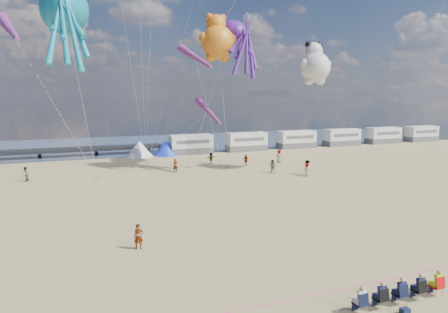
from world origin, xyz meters
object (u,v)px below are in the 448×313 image
Objects in this scene: cooler_navy at (405,311)px; kite_octopus_purple at (231,35)px; beachgoer_0 at (307,170)px; beachgoer_3 at (246,160)px; motorhome_2 at (296,139)px; tent_blue at (166,147)px; kite_panda at (315,67)px; sandbag_e at (146,166)px; motorhome_4 at (383,135)px; kite_teddy_orange at (218,42)px; beachgoer_5 at (175,166)px; motorhome_5 at (421,134)px; beachgoer_2 at (307,168)px; motorhome_3 at (342,137)px; tent_white at (140,149)px; spectator_row at (399,290)px; windsock_mid at (195,57)px; beachgoer_1 at (25,174)px; sandbag_c at (229,167)px; beachgoer_6 at (279,156)px; sandbag_a at (97,178)px; standing_person at (139,237)px; motorhome_1 at (246,142)px; sandbag_b at (188,167)px; windsock_left at (9,28)px; motorhome_0 at (191,144)px; beachgoer_4 at (211,158)px; windsock_right at (209,112)px; kite_octopus_teal at (64,10)px; beachgoer_7 at (273,167)px; sandbag_d at (221,161)px.

kite_octopus_purple is at bearing 79.86° from cooler_navy.
beachgoer_3 reaches higher than beachgoer_0.
motorhome_2 is 1.65× the size of tent_blue.
sandbag_e is at bearing 174.37° from kite_panda.
kite_teddy_orange reaches higher than motorhome_4.
beachgoer_5 is at bearing -174.89° from kite_panda.
motorhome_2 is 4.04× the size of beachgoer_5.
beachgoer_5 reaches higher than cooler_navy.
beachgoer_2 is at bearing -152.23° from motorhome_5.
tent_white is at bearing 180.00° from motorhome_3.
spectator_row is 1.01× the size of windsock_mid.
beachgoer_5 is at bearing 112.31° from beachgoer_1.
beachgoer_1 is 3.17× the size of sandbag_e.
beachgoer_0 is 2.97× the size of sandbag_c.
kite_teddy_orange is (-9.44, -1.52, 14.51)m from beachgoer_6.
spectator_row is at bearing -75.57° from beachgoer_3.
kite_panda is at bearing -9.56° from sandbag_a.
tent_white is 13.98m from beachgoer_5.
motorhome_2 is 48.99m from standing_person.
windsock_mid reaches higher than tent_blue.
motorhome_1 is at bearing 180.00° from motorhome_4.
standing_person is at bearing -112.18° from sandbag_b.
sandbag_a is at bearing 93.65° from standing_person.
windsock_left is (-6.79, -6.14, 14.78)m from sandbag_a.
motorhome_2 reaches higher than standing_person.
sandbag_e is at bearing -133.80° from motorhome_0.
beachgoer_1 is 0.23× the size of kite_teddy_orange.
motorhome_1 is 13.53m from beachgoer_4.
spectator_row is 4.09× the size of beachgoer_3.
cooler_navy is at bearing -90.84° from sandbag_b.
sandbag_b is 0.09× the size of windsock_right.
motorhome_3 is 37.04m from windsock_mid.
beachgoer_0 is 30.57m from kite_octopus_teal.
standing_person is at bearing -78.56° from windsock_left.
motorhome_3 is 4.44× the size of beachgoer_0.
beachgoer_3 is 0.22× the size of kite_teddy_orange.
windsock_left is (-31.83, -1.92, 2.45)m from kite_panda.
windsock_right reaches higher than sandbag_b.
sandbag_e is (6.42, 5.49, 0.00)m from sandbag_a.
beachgoer_1 is (-18.25, -12.91, -0.41)m from tent_blue.
kite_octopus_teal is (-11.39, -1.92, 16.74)m from beachgoer_5.
windsock_left is at bearing 124.15° from spectator_row.
sandbag_b is (-11.34, 9.66, -0.63)m from beachgoer_0.
motorhome_0 is 19.62m from kite_teddy_orange.
cooler_navy is (-13.78, -47.82, -1.35)m from motorhome_1.
beachgoer_7 reaches higher than sandbag_d.
beachgoer_1 is (-41.25, -12.91, -0.71)m from motorhome_2.
beachgoer_3 is (25.95, 0.00, -0.05)m from beachgoer_1.
windsock_right reaches higher than beachgoer_2.
sandbag_c is at bearing -5.94° from kite_octopus_teal.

